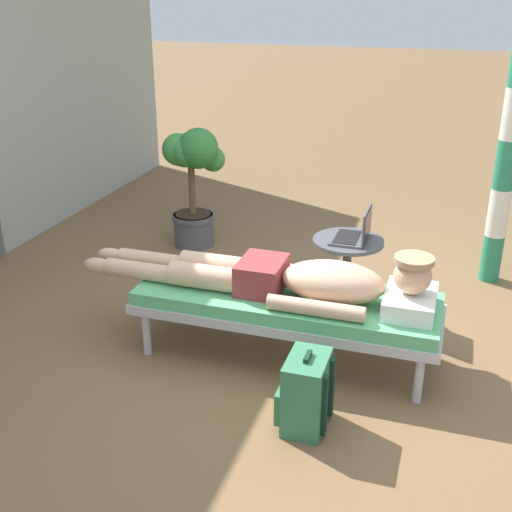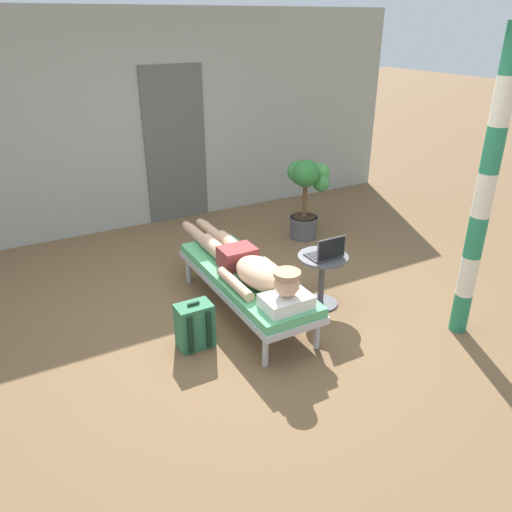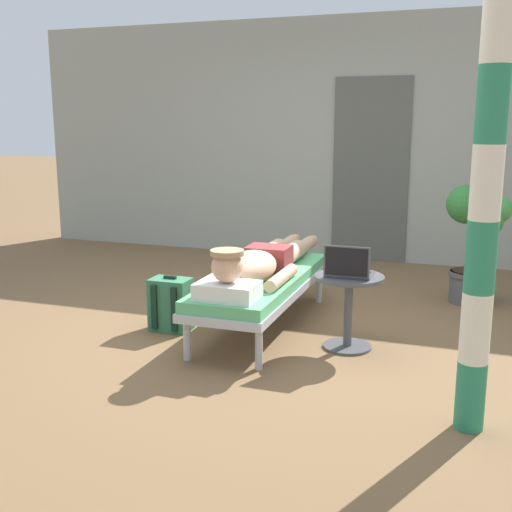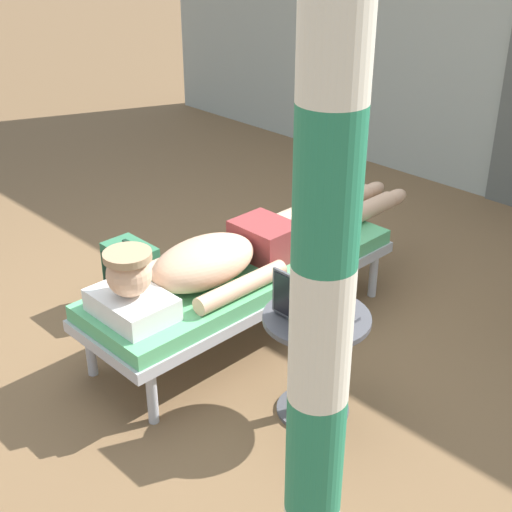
{
  "view_description": "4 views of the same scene",
  "coord_description": "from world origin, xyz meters",
  "px_view_note": "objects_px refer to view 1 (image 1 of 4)",
  "views": [
    {
      "loc": [
        -3.3,
        -0.78,
        2.14
      ],
      "look_at": [
        0.17,
        0.34,
        0.59
      ],
      "focal_mm": 45.64,
      "sensor_mm": 36.0,
      "label": 1
    },
    {
      "loc": [
        -1.87,
        -3.57,
        2.55
      ],
      "look_at": [
        0.18,
        0.13,
        0.55
      ],
      "focal_mm": 35.35,
      "sensor_mm": 36.0,
      "label": 2
    },
    {
      "loc": [
        1.54,
        -4.3,
        1.56
      ],
      "look_at": [
        0.01,
        0.11,
        0.56
      ],
      "focal_mm": 44.23,
      "sensor_mm": 36.0,
      "label": 3
    },
    {
      "loc": [
        2.49,
        -2.17,
        2.2
      ],
      "look_at": [
        0.15,
        0.11,
        0.5
      ],
      "focal_mm": 50.3,
      "sensor_mm": 36.0,
      "label": 4
    }
  ],
  "objects_px": {
    "person_reclining": "(294,279)",
    "side_table": "(347,262)",
    "potted_plant": "(193,171)",
    "lounge_chair": "(287,304)",
    "backpack": "(306,393)",
    "laptop": "(356,232)"
  },
  "relations": [
    {
      "from": "lounge_chair",
      "to": "person_reclining",
      "type": "bearing_deg",
      "value": -90.0
    },
    {
      "from": "lounge_chair",
      "to": "backpack",
      "type": "relative_size",
      "value": 4.32
    },
    {
      "from": "lounge_chair",
      "to": "person_reclining",
      "type": "relative_size",
      "value": 0.84
    },
    {
      "from": "lounge_chair",
      "to": "side_table",
      "type": "distance_m",
      "value": 0.75
    },
    {
      "from": "side_table",
      "to": "backpack",
      "type": "relative_size",
      "value": 1.23
    },
    {
      "from": "person_reclining",
      "to": "laptop",
      "type": "xyz_separation_m",
      "value": [
        0.71,
        -0.24,
        0.06
      ]
    },
    {
      "from": "backpack",
      "to": "potted_plant",
      "type": "bearing_deg",
      "value": 35.23
    },
    {
      "from": "backpack",
      "to": "side_table",
      "type": "bearing_deg",
      "value": 1.98
    },
    {
      "from": "side_table",
      "to": "potted_plant",
      "type": "height_order",
      "value": "potted_plant"
    },
    {
      "from": "person_reclining",
      "to": "lounge_chair",
      "type": "bearing_deg",
      "value": 90.0
    },
    {
      "from": "lounge_chair",
      "to": "backpack",
      "type": "xyz_separation_m",
      "value": [
        -0.64,
        -0.28,
        -0.15
      ]
    },
    {
      "from": "person_reclining",
      "to": "potted_plant",
      "type": "distance_m",
      "value": 1.98
    },
    {
      "from": "laptop",
      "to": "potted_plant",
      "type": "height_order",
      "value": "potted_plant"
    },
    {
      "from": "lounge_chair",
      "to": "backpack",
      "type": "height_order",
      "value": "backpack"
    },
    {
      "from": "lounge_chair",
      "to": "potted_plant",
      "type": "xyz_separation_m",
      "value": [
        1.5,
        1.23,
        0.32
      ]
    },
    {
      "from": "person_reclining",
      "to": "side_table",
      "type": "height_order",
      "value": "person_reclining"
    },
    {
      "from": "lounge_chair",
      "to": "laptop",
      "type": "bearing_deg",
      "value": -21.79
    },
    {
      "from": "lounge_chair",
      "to": "laptop",
      "type": "xyz_separation_m",
      "value": [
        0.71,
        -0.28,
        0.24
      ]
    },
    {
      "from": "laptop",
      "to": "potted_plant",
      "type": "distance_m",
      "value": 1.71
    },
    {
      "from": "lounge_chair",
      "to": "side_table",
      "type": "relative_size",
      "value": 3.5
    },
    {
      "from": "backpack",
      "to": "person_reclining",
      "type": "bearing_deg",
      "value": 20.25
    },
    {
      "from": "side_table",
      "to": "potted_plant",
      "type": "relative_size",
      "value": 0.5
    }
  ]
}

